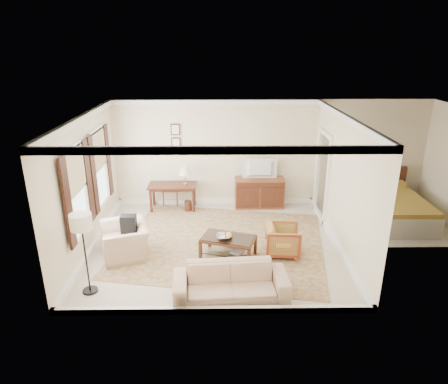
{
  "coord_description": "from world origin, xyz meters",
  "views": [
    {
      "loc": [
        0.09,
        -8.05,
        4.29
      ],
      "look_at": [
        0.2,
        0.3,
        1.15
      ],
      "focal_mm": 32.0,
      "sensor_mm": 36.0,
      "label": 1
    }
  ],
  "objects_px": {
    "coffee_table": "(228,242)",
    "club_armchair": "(125,235)",
    "sofa": "(231,277)",
    "tv": "(260,163)",
    "writing_desk": "(173,188)",
    "sideboard": "(259,193)",
    "striped_armchair": "(283,239)"
  },
  "relations": [
    {
      "from": "tv",
      "to": "coffee_table",
      "type": "height_order",
      "value": "tv"
    },
    {
      "from": "sofa",
      "to": "coffee_table",
      "type": "bearing_deg",
      "value": 86.33
    },
    {
      "from": "writing_desk",
      "to": "striped_armchair",
      "type": "distance_m",
      "value": 3.64
    },
    {
      "from": "coffee_table",
      "to": "sofa",
      "type": "relative_size",
      "value": 0.61
    },
    {
      "from": "writing_desk",
      "to": "sideboard",
      "type": "xyz_separation_m",
      "value": [
        2.36,
        0.14,
        -0.18
      ]
    },
    {
      "from": "coffee_table",
      "to": "club_armchair",
      "type": "bearing_deg",
      "value": 176.72
    },
    {
      "from": "sideboard",
      "to": "coffee_table",
      "type": "xyz_separation_m",
      "value": [
        -0.92,
        -2.79,
        -0.05
      ]
    },
    {
      "from": "tv",
      "to": "striped_armchair",
      "type": "height_order",
      "value": "tv"
    },
    {
      "from": "writing_desk",
      "to": "club_armchair",
      "type": "distance_m",
      "value": 2.64
    },
    {
      "from": "sideboard",
      "to": "club_armchair",
      "type": "xyz_separation_m",
      "value": [
        -3.11,
        -2.66,
        0.05
      ]
    },
    {
      "from": "striped_armchair",
      "to": "sideboard",
      "type": "bearing_deg",
      "value": 9.69
    },
    {
      "from": "coffee_table",
      "to": "striped_armchair",
      "type": "height_order",
      "value": "striped_armchair"
    },
    {
      "from": "sideboard",
      "to": "sofa",
      "type": "distance_m",
      "value": 4.3
    },
    {
      "from": "writing_desk",
      "to": "sideboard",
      "type": "relative_size",
      "value": 0.97
    },
    {
      "from": "writing_desk",
      "to": "sofa",
      "type": "distance_m",
      "value": 4.32
    },
    {
      "from": "striped_armchair",
      "to": "club_armchair",
      "type": "bearing_deg",
      "value": 94.15
    },
    {
      "from": "writing_desk",
      "to": "coffee_table",
      "type": "bearing_deg",
      "value": -61.41
    },
    {
      "from": "tv",
      "to": "sofa",
      "type": "distance_m",
      "value": 4.37
    },
    {
      "from": "striped_armchair",
      "to": "tv",
      "type": "bearing_deg",
      "value": 9.73
    },
    {
      "from": "striped_armchair",
      "to": "club_armchair",
      "type": "xyz_separation_m",
      "value": [
        -3.37,
        0.01,
        0.1
      ]
    },
    {
      "from": "writing_desk",
      "to": "coffee_table",
      "type": "distance_m",
      "value": 3.03
    },
    {
      "from": "sideboard",
      "to": "striped_armchair",
      "type": "distance_m",
      "value": 2.68
    },
    {
      "from": "tv",
      "to": "striped_armchair",
      "type": "relative_size",
      "value": 1.23
    },
    {
      "from": "coffee_table",
      "to": "club_armchair",
      "type": "relative_size",
      "value": 1.18
    },
    {
      "from": "tv",
      "to": "writing_desk",
      "type": "bearing_deg",
      "value": 2.84
    },
    {
      "from": "tv",
      "to": "striped_armchair",
      "type": "bearing_deg",
      "value": 95.47
    },
    {
      "from": "striped_armchair",
      "to": "sofa",
      "type": "relative_size",
      "value": 0.36
    },
    {
      "from": "writing_desk",
      "to": "sideboard",
      "type": "height_order",
      "value": "sideboard"
    },
    {
      "from": "sideboard",
      "to": "tv",
      "type": "distance_m",
      "value": 0.86
    },
    {
      "from": "coffee_table",
      "to": "tv",
      "type": "bearing_deg",
      "value": 71.65
    },
    {
      "from": "striped_armchair",
      "to": "sofa",
      "type": "height_order",
      "value": "sofa"
    },
    {
      "from": "tv",
      "to": "coffee_table",
      "type": "relative_size",
      "value": 0.72
    }
  ]
}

